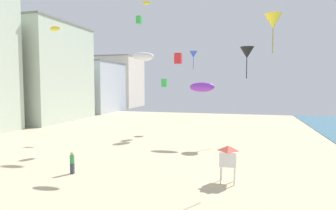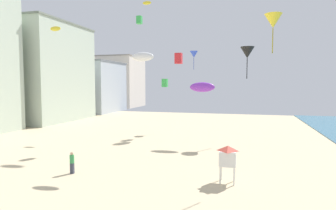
# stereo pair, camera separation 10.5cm
# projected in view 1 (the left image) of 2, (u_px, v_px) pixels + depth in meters

# --- Properties ---
(boardwalk_hotel_mid) EXTENTS (15.16, 16.56, 17.55)m
(boardwalk_hotel_mid) POSITION_uv_depth(u_px,v_px,m) (36.00, 73.00, 53.26)
(boardwalk_hotel_mid) COLOR #B7C6B2
(boardwalk_hotel_mid) RESTS_ON ground
(boardwalk_hotel_far) EXTENTS (15.31, 13.82, 11.99)m
(boardwalk_hotel_far) POSITION_uv_depth(u_px,v_px,m) (86.00, 87.00, 70.14)
(boardwalk_hotel_far) COLOR #ADB7C1
(boardwalk_hotel_far) RESTS_ON ground
(boardwalk_hotel_distant) EXTENTS (14.43, 12.89, 14.68)m
(boardwalk_hotel_distant) POSITION_uv_depth(u_px,v_px,m) (115.00, 82.00, 85.59)
(boardwalk_hotel_distant) COLOR silver
(boardwalk_hotel_distant) RESTS_ON ground
(kite_flyer) EXTENTS (0.34, 0.34, 1.64)m
(kite_flyer) POSITION_uv_depth(u_px,v_px,m) (72.00, 162.00, 21.56)
(kite_flyer) COLOR #383D4C
(kite_flyer) RESTS_ON ground
(lifeguard_stand) EXTENTS (1.10, 1.10, 2.55)m
(lifeguard_stand) POSITION_uv_depth(u_px,v_px,m) (228.00, 156.00, 19.52)
(lifeguard_stand) COLOR white
(lifeguard_stand) RESTS_ON ground
(kite_yellow_delta) EXTENTS (1.25, 1.25, 2.85)m
(kite_yellow_delta) POSITION_uv_depth(u_px,v_px,m) (273.00, 21.00, 21.03)
(kite_yellow_delta) COLOR yellow
(kite_black_delta) EXTENTS (1.63, 1.63, 3.71)m
(kite_black_delta) POSITION_uv_depth(u_px,v_px,m) (247.00, 53.00, 33.84)
(kite_black_delta) COLOR black
(kite_white_parafoil) EXTENTS (1.87, 0.52, 0.73)m
(kite_white_parafoil) POSITION_uv_depth(u_px,v_px,m) (143.00, 57.00, 23.40)
(kite_white_parafoil) COLOR white
(kite_green_box) EXTENTS (0.69, 0.69, 1.08)m
(kite_green_box) POSITION_uv_depth(u_px,v_px,m) (164.00, 83.00, 37.96)
(kite_green_box) COLOR green
(kite_yellow_parafoil) EXTENTS (1.55, 0.43, 0.60)m
(kite_yellow_parafoil) POSITION_uv_depth(u_px,v_px,m) (55.00, 29.00, 37.23)
(kite_yellow_parafoil) COLOR yellow
(kite_blue_delta) EXTENTS (1.20, 1.20, 2.72)m
(kite_blue_delta) POSITION_uv_depth(u_px,v_px,m) (193.00, 54.00, 43.15)
(kite_blue_delta) COLOR blue
(kite_purple_parafoil) EXTENTS (2.78, 0.77, 1.08)m
(kite_purple_parafoil) POSITION_uv_depth(u_px,v_px,m) (202.00, 87.00, 32.05)
(kite_purple_parafoil) COLOR purple
(kite_red_box) EXTENTS (0.89, 0.89, 1.39)m
(kite_red_box) POSITION_uv_depth(u_px,v_px,m) (178.00, 58.00, 37.93)
(kite_red_box) COLOR red
(kite_yellow_parafoil_2) EXTENTS (1.28, 0.35, 0.50)m
(kite_yellow_parafoil_2) POSITION_uv_depth(u_px,v_px,m) (146.00, 3.00, 40.37)
(kite_yellow_parafoil_2) COLOR yellow
(kite_green_box_2) EXTENTS (0.57, 0.57, 0.89)m
(kite_green_box_2) POSITION_uv_depth(u_px,v_px,m) (139.00, 20.00, 33.21)
(kite_green_box_2) COLOR green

